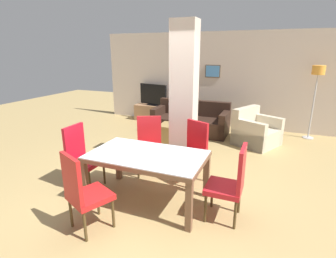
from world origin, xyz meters
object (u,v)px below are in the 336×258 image
Objects in this scene: tv_stand at (153,113)px; tv_screen at (153,95)px; dining_chair_far_right at (192,150)px; dining_chair_head_right at (231,181)px; floor_lamp at (317,78)px; armchair at (255,132)px; dining_table at (147,163)px; dining_chair_head_left at (81,155)px; sofa at (191,122)px; coffee_table at (175,133)px; bottle at (175,120)px; dining_chair_far_left at (149,143)px; dining_chair_near_left at (83,191)px.

tv_screen is (0.00, 0.00, 0.58)m from tv_stand.
dining_chair_far_right is 0.86× the size of tv_stand.
dining_chair_head_right is 0.56× the size of floor_lamp.
armchair is at bearing 172.63° from tv_screen.
dining_table is 1.39× the size of armchair.
dining_chair_head_left reaches higher than tv_stand.
dining_chair_head_right and dining_chair_head_left have the same top height.
tv_screen is 0.53× the size of floor_lamp.
sofa is 1.68m from tv_stand.
tv_screen is (-1.39, 1.72, 0.60)m from coffee_table.
bottle is at bearing -154.82° from floor_lamp.
dining_chair_head_left is (-1.60, -0.90, 0.00)m from dining_chair_far_right.
sofa reaches higher than bottle.
dining_chair_far_left is at bearing 90.77° from sofa.
dining_table is at bearing -65.83° from tv_stand.
armchair is 1.93m from coffee_table.
tv_stand is at bearing -31.04° from dining_chair_far_right.
coffee_table is at bearing 34.02° from dining_chair_head_right.
bottle is 2.10m from tv_screen.
dining_table is at bearing 5.13° from armchair.
dining_chair_head_left reaches higher than coffee_table.
tv_screen reaches higher than bottle.
dining_chair_far_left is 1.37× the size of coffee_table.
dining_chair_far_right is at bearing -122.62° from floor_lamp.
armchair reaches higher than bottle.
tv_screen is at bearing -90.24° from dining_chair_far_left.
tv_screen is at bearing 114.17° from dining_table.
floor_lamp reaches higher than dining_chair_near_left.
dining_chair_near_left and dining_chair_head_left have the same top height.
dining_chair_far_right is 1.00× the size of dining_chair_head_left.
dining_table reaches higher than coffee_table.
armchair reaches higher than tv_stand.
dining_chair_far_right and dining_chair_head_left have the same top height.
tv_screen is at bearing 0.00° from tv_stand.
dining_chair_head_right is 4.53m from floor_lamp.
tv_stand is (-1.53, 3.42, -0.30)m from dining_chair_far_left.
dining_table is at bearing -77.98° from coffee_table.
dining_chair_far_left reaches higher than coffee_table.
sofa is at bearing 168.21° from dining_chair_head_left.
dining_chair_near_left is at bearing -86.92° from bottle.
dining_chair_near_left reaches higher than armchair.
dining_chair_head_right is at bearing 90.00° from dining_chair_head_left.
bottle is (-0.16, -0.83, 0.24)m from sofa.
dining_chair_head_left is at bearing -131.45° from floor_lamp.
dining_chair_head_right and dining_chair_near_left have the same top height.
dining_chair_head_right is 1.00× the size of dining_chair_near_left.
dining_chair_head_left is at bearing 78.21° from sofa.
sofa is (0.74, 3.57, -0.26)m from dining_chair_head_left.
bottle is at bearing 79.03° from sofa.
dining_chair_far_left reaches higher than dining_table.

